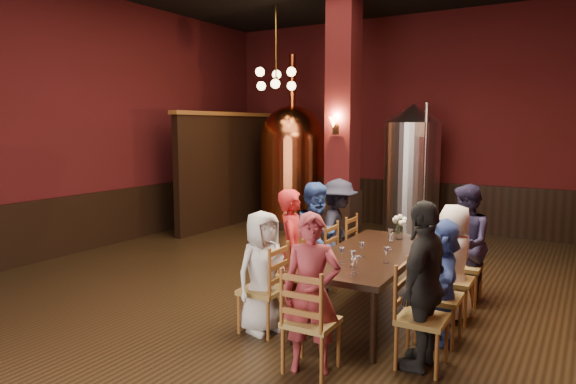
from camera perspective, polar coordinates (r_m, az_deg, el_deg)
The scene contains 37 objects.
room at distance 6.87m, azimuth -1.48°, elevation 7.89°, with size 10.00×10.02×4.50m.
wainscot_back at distance 11.50m, azimuth 11.87°, elevation -1.22°, with size 7.90×0.08×1.00m, color black.
wainscot_left at distance 9.74m, azimuth -21.58°, elevation -3.13°, with size 0.08×9.90×1.00m, color black.
column at distance 9.48m, azimuth 6.12°, elevation 7.71°, with size 0.58×0.58×4.50m, color #410E12.
partition at distance 11.37m, azimuth -6.49°, elevation 2.35°, with size 0.22×3.50×2.40m, color black.
pendant_cluster at distance 10.33m, azimuth -1.34°, elevation 12.44°, with size 0.90×0.90×1.70m, color #A57226, non-canonical shape.
sconce_column at distance 9.21m, azimuth 5.32°, elevation 7.42°, with size 0.20×0.20×0.36m, color black, non-canonical shape.
dining_table at distance 6.01m, azimuth 9.26°, elevation -7.18°, with size 1.08×2.43×0.75m.
chair_0 at distance 5.56m, azimuth -2.83°, elevation -10.75°, with size 0.46×0.46×0.92m, color brown, non-canonical shape.
person_0 at distance 5.50m, azimuth -2.84°, elevation -8.84°, with size 0.64×0.42×1.31m, color silver.
chair_1 at distance 6.11m, azimuth 0.52°, elevation -9.05°, with size 0.46×0.46×0.92m, color brown, non-canonical shape.
person_1 at distance 6.04m, azimuth 0.53°, elevation -6.58°, with size 0.53×0.35×1.46m, color #B11E20.
chair_2 at distance 6.68m, azimuth 3.25°, elevation -7.64°, with size 0.46×0.46×0.92m, color brown, non-canonical shape.
person_2 at distance 6.61m, azimuth 3.27°, elevation -5.29°, with size 0.72×0.35×1.48m, color #2C4993.
chair_3 at distance 7.27m, azimuth 5.56°, elevation -6.41°, with size 0.46×0.46×0.92m, color brown, non-canonical shape.
person_3 at distance 7.21m, azimuth 5.59°, elevation -4.33°, with size 0.94×0.54×1.46m, color black.
chair_4 at distance 4.93m, azimuth 14.72°, elevation -13.41°, with size 0.46×0.46×0.92m, color brown, non-canonical shape.
person_4 at distance 4.83m, azimuth 14.84°, elevation -9.96°, with size 0.90×0.38×1.54m, color black.
chair_5 at distance 5.54m, azimuth 16.47°, elevation -11.10°, with size 0.46×0.46×0.92m, color brown, non-canonical shape.
person_5 at distance 5.49m, azimuth 16.54°, elevation -9.34°, with size 1.18×0.38×1.27m, color #3A57B0.
chair_6 at distance 6.16m, azimuth 17.83°, elevation -9.27°, with size 0.46×0.46×0.92m, color brown, non-canonical shape.
person_6 at distance 6.11m, azimuth 17.90°, elevation -7.47°, with size 0.65×0.42×1.32m, color beige.
chair_7 at distance 6.80m, azimuth 18.94°, elevation -7.76°, with size 0.46×0.46×0.92m, color brown, non-canonical shape.
person_7 at distance 6.73m, azimuth 19.04°, elevation -5.46°, with size 0.72×0.35×1.48m, color #211D3B.
chair_8 at distance 4.71m, azimuth 2.60°, elevation -14.13°, with size 0.46×0.46×0.92m, color brown, non-canonical shape.
person_8 at distance 4.63m, azimuth 2.62°, elevation -11.15°, with size 0.52×0.34×1.44m, color maroon.
copper_kettle at distance 11.33m, azimuth 0.49°, elevation 3.15°, with size 1.75×1.75×3.71m.
steel_vessel at distance 10.43m, azimuth 13.59°, elevation 2.32°, with size 1.39×1.39×2.61m.
rose_vase at distance 6.68m, azimuth 12.28°, elevation -3.40°, with size 0.19×0.19×0.32m.
wine_glass_0 at distance 6.48m, azimuth 11.33°, elevation -4.82°, with size 0.07×0.07×0.17m, color white, non-canonical shape.
wine_glass_1 at distance 5.54m, azimuth 10.86°, elevation -6.90°, with size 0.07×0.07×0.17m, color white, non-canonical shape.
wine_glass_2 at distance 5.14m, azimuth 7.60°, elevation -7.96°, with size 0.07×0.07×0.17m, color white, non-canonical shape.
wine_glass_3 at distance 6.10m, azimuth 11.34°, elevation -5.59°, with size 0.07×0.07×0.17m, color white, non-canonical shape.
wine_glass_4 at distance 5.33m, azimuth 7.18°, elevation -7.40°, with size 0.07×0.07×0.17m, color white, non-canonical shape.
wine_glass_5 at distance 5.72m, azimuth 8.20°, elevation -6.39°, with size 0.07×0.07×0.17m, color white, non-canonical shape.
wine_glass_6 at distance 5.02m, azimuth 7.21°, elevation -8.32°, with size 0.07×0.07×0.17m, color white, non-canonical shape.
wine_glass_7 at distance 5.45m, azimuth 5.98°, elevation -7.04°, with size 0.07×0.07×0.17m, color white, non-canonical shape.
Camera 1 is at (3.67, -5.81, 2.19)m, focal length 32.00 mm.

